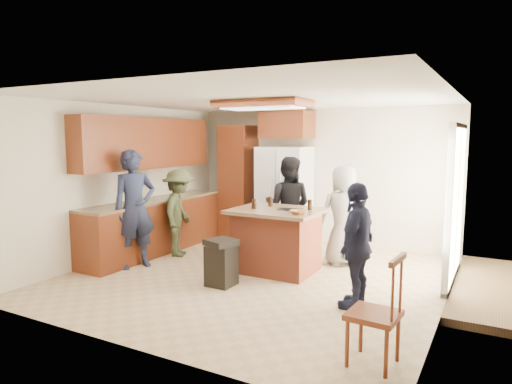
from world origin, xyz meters
The scene contains 12 objects.
person_front_left centered at (-1.85, -0.44, 0.90)m, with size 0.66×0.48×1.80m, color #1C2138.
person_behind_left centered at (-0.13, 1.36, 0.83)m, with size 0.81×0.50×1.66m, color black.
person_behind_right centered at (0.88, 1.22, 0.78)m, with size 0.76×0.50×1.56m, color gray.
person_side_right centered at (1.58, -0.45, 0.74)m, with size 0.86×0.44×1.47m, color #1B1E36.
person_counter centered at (-1.69, 0.43, 0.73)m, with size 0.94×0.44×1.46m, color #333A22.
left_cabinetry centered at (-2.24, 0.40, 0.96)m, with size 0.64×3.00×2.30m.
back_wall_units centered at (-1.33, 2.20, 1.38)m, with size 1.80×0.60×2.45m.
refrigerator centered at (-0.55, 2.12, 0.90)m, with size 0.90×0.76×1.80m.
kitchen_island centered at (0.13, 0.40, 0.47)m, with size 1.28×1.03×0.93m.
island_items centered at (0.36, 0.33, 0.97)m, with size 0.93×0.61×0.15m.
trash_bin centered at (-0.23, -0.54, 0.32)m, with size 0.46×0.46×0.63m.
spindle_chair centered at (2.12, -1.71, 0.45)m, with size 0.45×0.45×0.99m.
Camera 1 is at (3.03, -5.53, 1.99)m, focal length 32.00 mm.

